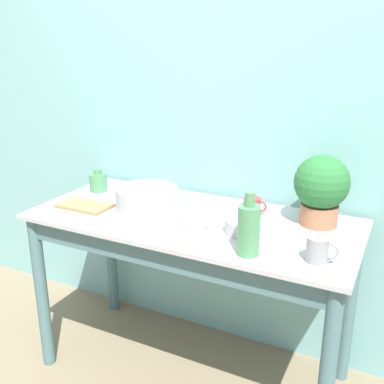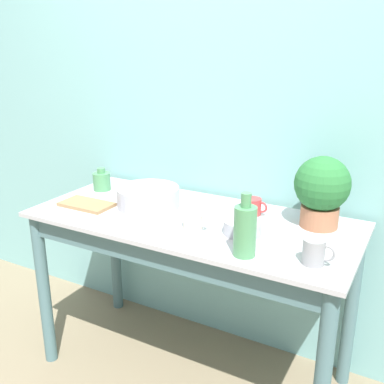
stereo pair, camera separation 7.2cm
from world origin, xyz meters
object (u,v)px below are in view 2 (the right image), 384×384
at_px(mug_cream, 193,220).
at_px(tray_board, 87,204).
at_px(bottle_tall, 245,230).
at_px(mug_grey, 314,252).
at_px(bowl_small_steel, 242,227).
at_px(potted_plant, 322,189).
at_px(bottle_short, 102,181).
at_px(mug_red, 253,206).
at_px(bowl_wash_large, 148,197).

bearing_deg(mug_cream, tray_board, -179.33).
bearing_deg(mug_cream, bottle_tall, -24.80).
height_order(mug_grey, tray_board, mug_grey).
relative_size(mug_grey, bowl_small_steel, 0.74).
bearing_deg(potted_plant, mug_cream, -148.79).
xyz_separation_m(bottle_short, mug_red, (0.84, 0.05, -0.01)).
bearing_deg(bowl_wash_large, bottle_short, 165.55).
bearing_deg(tray_board, mug_cream, 0.67).
xyz_separation_m(bottle_tall, mug_grey, (0.24, 0.05, -0.05)).
bearing_deg(mug_grey, potted_plant, 101.07).
bearing_deg(bottle_short, mug_grey, -14.20).
distance_m(potted_plant, bottle_tall, 0.45).
distance_m(bottle_short, bowl_small_steel, 0.90).
relative_size(mug_cream, tray_board, 0.45).
distance_m(bowl_wash_large, mug_grey, 0.87).
height_order(bottle_tall, tray_board, bottle_tall).
distance_m(bottle_short, tray_board, 0.25).
distance_m(bottle_tall, mug_red, 0.43).
relative_size(bowl_wash_large, mug_cream, 2.63).
xyz_separation_m(mug_grey, bowl_small_steel, (-0.32, 0.13, -0.02)).
bearing_deg(bowl_small_steel, bowl_wash_large, 170.57).
distance_m(bottle_tall, bottle_short, 1.02).
height_order(mug_red, tray_board, mug_red).
distance_m(bottle_tall, tray_board, 0.88).
bearing_deg(bottle_tall, mug_cream, 155.20).
xyz_separation_m(bottle_short, bowl_small_steel, (0.88, -0.18, -0.02)).
bearing_deg(bowl_wash_large, bowl_small_steel, -9.43).
bearing_deg(bowl_wash_large, bottle_tall, -23.74).
distance_m(mug_red, tray_board, 0.79).
relative_size(bowl_wash_large, bottle_tall, 1.23).
height_order(bowl_wash_large, mug_grey, same).
relative_size(mug_red, mug_grey, 0.95).
bearing_deg(potted_plant, tray_board, -164.69).
distance_m(bottle_short, mug_cream, 0.71).
xyz_separation_m(mug_cream, mug_grey, (0.53, -0.08, 0.01)).
bearing_deg(mug_red, potted_plant, 0.83).
height_order(mug_cream, tray_board, mug_cream).
xyz_separation_m(bottle_tall, mug_cream, (-0.28, 0.13, -0.06)).
bearing_deg(mug_grey, bottle_tall, -167.70).
bearing_deg(bottle_short, tray_board, -67.50).
relative_size(bottle_tall, mug_red, 2.20).
xyz_separation_m(potted_plant, tray_board, (-1.04, -0.28, -0.16)).
relative_size(potted_plant, bowl_small_steel, 1.96).
xyz_separation_m(potted_plant, bottle_tall, (-0.17, -0.41, -0.07)).
distance_m(bottle_tall, bowl_small_steel, 0.21).
height_order(bottle_short, mug_red, bottle_short).
height_order(potted_plant, mug_grey, potted_plant).
bearing_deg(potted_plant, mug_grey, -78.93).
relative_size(potted_plant, mug_cream, 2.70).
xyz_separation_m(bottle_short, tray_board, (0.10, -0.23, -0.04)).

